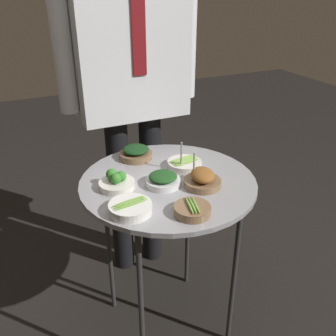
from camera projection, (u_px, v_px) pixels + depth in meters
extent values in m
plane|color=black|center=(168.00, 321.00, 1.75)|extent=(8.00, 8.00, 0.00)
cylinder|color=#939399|center=(168.00, 182.00, 1.40)|extent=(0.66, 0.66, 0.02)
cylinder|color=#2D2D2D|center=(234.00, 276.00, 1.49)|extent=(0.02, 0.02, 0.74)
cylinder|color=#2D2D2D|center=(141.00, 310.00, 1.34)|extent=(0.02, 0.02, 0.74)
cylinder|color=#2D2D2D|center=(188.00, 223.00, 1.81)|extent=(0.02, 0.02, 0.74)
cylinder|color=#2D2D2D|center=(109.00, 245.00, 1.66)|extent=(0.02, 0.02, 0.74)
cylinder|color=white|center=(130.00, 208.00, 1.20)|extent=(0.14, 0.14, 0.03)
ellipsoid|color=olive|center=(132.00, 204.00, 1.18)|extent=(0.12, 0.03, 0.01)
ellipsoid|color=olive|center=(130.00, 203.00, 1.19)|extent=(0.12, 0.03, 0.01)
ellipsoid|color=olive|center=(128.00, 201.00, 1.20)|extent=(0.12, 0.03, 0.01)
cylinder|color=silver|center=(163.00, 182.00, 1.36)|extent=(0.13, 0.13, 0.02)
ellipsoid|color=#1E4C1E|center=(163.00, 176.00, 1.35)|extent=(0.10, 0.10, 0.02)
cylinder|color=brown|center=(202.00, 183.00, 1.35)|extent=(0.14, 0.14, 0.03)
ellipsoid|color=brown|center=(203.00, 175.00, 1.34)|extent=(0.11, 0.13, 0.04)
cylinder|color=#939399|center=(194.00, 168.00, 1.35)|extent=(0.01, 0.01, 0.12)
cylinder|color=silver|center=(117.00, 185.00, 1.34)|extent=(0.13, 0.13, 0.02)
sphere|color=#387F2D|center=(121.00, 176.00, 1.33)|extent=(0.04, 0.04, 0.04)
sphere|color=#387F2D|center=(112.00, 174.00, 1.34)|extent=(0.04, 0.04, 0.04)
sphere|color=#387F2D|center=(116.00, 179.00, 1.32)|extent=(0.04, 0.04, 0.04)
cylinder|color=brown|center=(136.00, 155.00, 1.56)|extent=(0.14, 0.14, 0.03)
ellipsoid|color=#143816|center=(136.00, 149.00, 1.55)|extent=(0.11, 0.11, 0.03)
cylinder|color=silver|center=(184.00, 164.00, 1.49)|extent=(0.14, 0.14, 0.03)
ellipsoid|color=#7AA847|center=(188.00, 162.00, 1.46)|extent=(0.12, 0.03, 0.01)
ellipsoid|color=#7AA847|center=(186.00, 161.00, 1.47)|extent=(0.12, 0.03, 0.01)
ellipsoid|color=#7AA847|center=(185.00, 160.00, 1.48)|extent=(0.12, 0.03, 0.01)
ellipsoid|color=#7AA847|center=(183.00, 159.00, 1.49)|extent=(0.12, 0.03, 0.01)
ellipsoid|color=#7AA847|center=(182.00, 158.00, 1.49)|extent=(0.12, 0.03, 0.01)
cylinder|color=#939399|center=(181.00, 157.00, 1.43)|extent=(0.01, 0.01, 0.12)
cylinder|color=brown|center=(192.00, 210.00, 1.19)|extent=(0.12, 0.12, 0.03)
ellipsoid|color=#7AA847|center=(196.00, 205.00, 1.19)|extent=(0.03, 0.10, 0.01)
ellipsoid|color=#7AA847|center=(192.00, 205.00, 1.18)|extent=(0.03, 0.10, 0.01)
ellipsoid|color=#7AA847|center=(189.00, 205.00, 1.18)|extent=(0.03, 0.10, 0.01)
cylinder|color=black|center=(120.00, 197.00, 1.91)|extent=(0.11, 0.11, 0.86)
cylinder|color=black|center=(151.00, 190.00, 1.97)|extent=(0.11, 0.11, 0.86)
cube|color=silver|center=(129.00, 42.00, 1.59)|extent=(0.49, 0.23, 0.65)
cube|color=maroon|center=(138.00, 25.00, 1.46)|extent=(0.06, 0.01, 0.39)
cylinder|color=silver|center=(61.00, 40.00, 1.48)|extent=(0.08, 0.08, 0.60)
cylinder|color=silver|center=(188.00, 32.00, 1.69)|extent=(0.08, 0.08, 0.60)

